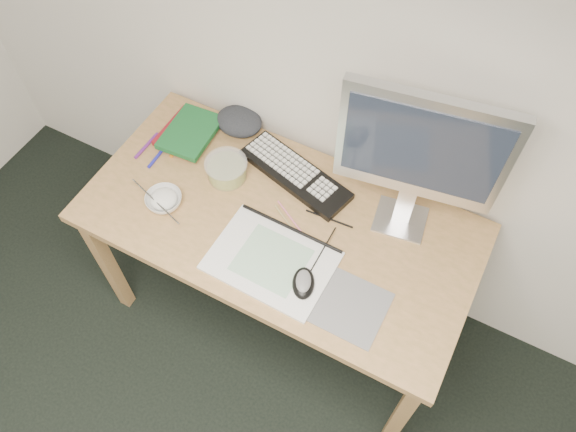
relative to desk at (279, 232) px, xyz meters
name	(u,v)px	position (x,y,z in m)	size (l,w,h in m)	color
desk	(279,232)	(0.00, 0.00, 0.00)	(1.40, 0.70, 0.75)	tan
mousepad	(348,306)	(0.35, -0.18, 0.08)	(0.24, 0.22, 0.00)	slate
sketchpad	(271,261)	(0.06, -0.16, 0.09)	(0.41, 0.29, 0.01)	white
keyboard	(295,174)	(-0.04, 0.20, 0.10)	(0.45, 0.14, 0.03)	black
monitor	(421,152)	(0.38, 0.20, 0.45)	(0.51, 0.18, 0.59)	silver
mouse	(303,281)	(0.19, -0.19, 0.11)	(0.07, 0.12, 0.04)	black
rice_bowl	(164,200)	(-0.40, -0.13, 0.10)	(0.13, 0.13, 0.04)	silver
chopsticks	(155,201)	(-0.41, -0.16, 0.13)	(0.02, 0.02, 0.26)	silver
fruit_tub	(227,169)	(-0.26, 0.08, 0.12)	(0.16, 0.16, 0.08)	gold
book_red	(186,132)	(-0.51, 0.18, 0.09)	(0.17, 0.22, 0.02)	maroon
book_green	(190,132)	(-0.48, 0.18, 0.12)	(0.18, 0.24, 0.02)	#175D2A
cloth_lump	(239,121)	(-0.35, 0.31, 0.11)	(0.16, 0.13, 0.07)	#282C30
pencil_pink	(290,217)	(0.03, 0.03, 0.09)	(0.01, 0.01, 0.17)	pink
pencil_tan	(290,225)	(0.05, 0.00, 0.09)	(0.01, 0.01, 0.19)	tan
pencil_black	(329,219)	(0.16, 0.09, 0.09)	(0.01, 0.01, 0.18)	black
marker_blue	(158,155)	(-0.54, 0.04, 0.09)	(0.01, 0.01, 0.13)	#2020B2
marker_orange	(178,143)	(-0.51, 0.13, 0.09)	(0.01, 0.01, 0.14)	orange
marker_purple	(146,146)	(-0.61, 0.06, 0.09)	(0.01, 0.01, 0.14)	#66227F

